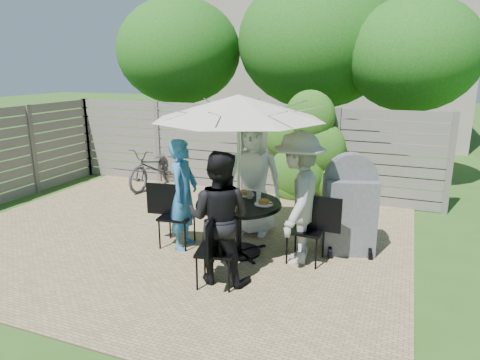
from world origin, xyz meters
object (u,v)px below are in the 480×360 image
at_px(plate_right, 264,203).
at_px(glass_front, 241,204).
at_px(coffee_cup, 250,194).
at_px(bicycle, 155,167).
at_px(person_back, 254,178).
at_px(umbrella, 238,107).
at_px(person_right, 298,198).
at_px(plate_front, 231,208).
at_px(person_left, 183,195).
at_px(chair_front, 216,265).
at_px(plate_back, 246,193).
at_px(person_front, 219,218).
at_px(patio_table, 239,218).
at_px(glass_left, 218,198).
at_px(plate_left, 214,198).
at_px(chair_right, 307,242).
at_px(glass_right, 259,197).
at_px(chair_back, 256,215).
at_px(bbq_grill, 349,208).
at_px(syrup_jug, 235,195).

bearing_deg(plate_right, glass_front, -129.36).
bearing_deg(coffee_cup, bicycle, 142.89).
distance_m(person_back, glass_front, 1.10).
bearing_deg(coffee_cup, umbrella, -109.31).
height_order(person_right, plate_front, person_right).
distance_m(person_left, chair_front, 1.38).
bearing_deg(coffee_cup, plate_back, 130.68).
xyz_separation_m(person_front, coffee_cup, (0.01, 1.05, 0.00)).
distance_m(patio_table, glass_left, 0.41).
distance_m(plate_back, plate_left, 0.51).
bearing_deg(coffee_cup, chair_right, -9.25).
bearing_deg(bicycle, plate_back, -33.18).
bearing_deg(person_right, glass_right, -100.42).
bearing_deg(chair_back, person_right, 43.66).
height_order(person_back, person_right, person_back).
distance_m(person_right, plate_left, 1.19).
bearing_deg(chair_front, glass_front, -15.51).
bearing_deg(person_right, plate_left, -90.00).
xyz_separation_m(coffee_cup, bicycle, (-3.09, 2.34, -0.38)).
bearing_deg(plate_right, person_front, -108.31).
bearing_deg(bicycle, chair_right, -28.62).
distance_m(plate_back, bicycle, 3.72).
bearing_deg(person_front, plate_right, -113.45).
bearing_deg(person_left, plate_back, -66.55).
height_order(plate_front, coffee_cup, coffee_cup).
height_order(plate_right, glass_front, glass_front).
height_order(chair_back, glass_left, glass_left).
xyz_separation_m(plate_front, glass_right, (0.22, 0.49, 0.05)).
relative_size(plate_right, glass_left, 1.86).
relative_size(chair_right, glass_right, 6.86).
bearing_deg(person_right, chair_front, -40.62).
xyz_separation_m(person_back, plate_right, (0.43, -0.79, -0.11)).
distance_m(person_left, plate_left, 0.47).
distance_m(glass_right, bbq_grill, 1.30).
distance_m(patio_table, bbq_grill, 1.57).
distance_m(bicycle, bbq_grill, 4.83).
xyz_separation_m(plate_front, glass_left, (-0.28, 0.23, 0.05)).
bearing_deg(coffee_cup, syrup_jug, -128.13).
bearing_deg(chair_right, person_left, 7.54).
xyz_separation_m(plate_left, glass_front, (0.49, -0.22, 0.05)).
distance_m(plate_front, syrup_jug, 0.42).
height_order(chair_right, bbq_grill, bbq_grill).
height_order(patio_table, chair_back, chair_back).
distance_m(chair_right, glass_left, 1.35).
bearing_deg(bicycle, syrup_jug, -37.19).
height_order(chair_front, person_right, person_right).
relative_size(person_back, plate_left, 7.01).
height_order(chair_right, plate_left, chair_right).
height_order(glass_front, bicycle, glass_front).
distance_m(chair_front, plate_left, 1.15).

